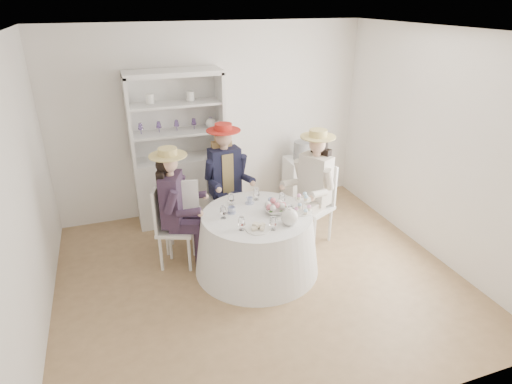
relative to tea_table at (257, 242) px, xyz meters
name	(u,v)px	position (x,y,z in m)	size (l,w,h in m)	color
ground	(259,277)	(-0.04, -0.18, -0.36)	(4.50, 4.50, 0.00)	olive
ceiling	(260,32)	(-0.04, -0.18, 2.34)	(4.50, 4.50, 0.00)	white
wall_back	(213,121)	(-0.04, 1.82, 0.99)	(4.50, 4.50, 0.00)	white
wall_front	(364,279)	(-0.04, -2.18, 0.99)	(4.50, 4.50, 0.00)	white
wall_left	(19,201)	(-2.29, -0.18, 0.99)	(4.50, 4.50, 0.00)	white
wall_right	(436,147)	(2.21, -0.18, 0.99)	(4.50, 4.50, 0.00)	white
tea_table	(257,242)	(0.00, 0.00, 0.00)	(1.47, 1.47, 0.73)	white
hutch	(180,170)	(-0.59, 1.59, 0.40)	(1.38, 0.79, 2.13)	silver
side_table	(301,181)	(1.26, 1.48, 0.00)	(0.47, 0.47, 0.73)	silver
hatbox	(303,150)	(1.26, 1.48, 0.50)	(0.27, 0.27, 0.27)	black
guest_left	(174,201)	(-0.86, 0.42, 0.47)	(0.61, 0.56, 1.48)	silver
guest_mid	(225,174)	(-0.10, 0.96, 0.51)	(0.57, 0.59, 1.54)	silver
guest_right	(314,182)	(0.89, 0.36, 0.50)	(0.65, 0.59, 1.53)	silver
spare_chair	(183,214)	(-0.75, 0.60, 0.20)	(0.51, 0.51, 1.06)	silver
teacup_a	(232,210)	(-0.26, 0.12, 0.40)	(0.09, 0.09, 0.07)	white
teacup_b	(250,201)	(0.01, 0.29, 0.40)	(0.08, 0.08, 0.07)	white
teacup_c	(271,202)	(0.25, 0.19, 0.40)	(0.09, 0.09, 0.07)	white
flower_bowl	(275,211)	(0.20, -0.05, 0.40)	(0.24, 0.24, 0.06)	white
flower_arrangement	(276,205)	(0.22, -0.02, 0.46)	(0.19, 0.19, 0.07)	#E47283
table_teapot	(290,217)	(0.26, -0.33, 0.45)	(0.27, 0.19, 0.20)	white
sandwich_plate	(258,228)	(-0.10, -0.33, 0.38)	(0.27, 0.27, 0.06)	white
cupcake_stand	(303,206)	(0.52, -0.12, 0.45)	(0.24, 0.24, 0.23)	white
stemware_set	(257,208)	(0.00, 0.00, 0.44)	(0.83, 0.83, 0.15)	white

